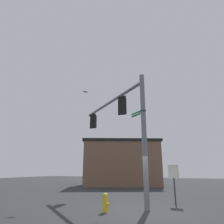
{
  "coord_description": "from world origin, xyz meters",
  "views": [
    {
      "loc": [
        2.91,
        -10.22,
        1.88
      ],
      "look_at": [
        -2.88,
        2.27,
        5.72
      ],
      "focal_mm": 32.96,
      "sensor_mm": 36.0,
      "label": 1
    }
  ],
  "objects_px": {
    "traffic_light_nearest_pole": "(123,106)",
    "bird_flying": "(85,92)",
    "street_name_sign": "(140,113)",
    "traffic_light_mid_inner": "(94,122)",
    "fire_hydrant": "(105,202)",
    "historical_marker": "(174,178)"
  },
  "relations": [
    {
      "from": "street_name_sign",
      "to": "fire_hydrant",
      "type": "bearing_deg",
      "value": -136.9
    },
    {
      "from": "traffic_light_mid_inner",
      "to": "fire_hydrant",
      "type": "height_order",
      "value": "traffic_light_mid_inner"
    },
    {
      "from": "traffic_light_nearest_pole",
      "to": "traffic_light_mid_inner",
      "type": "xyz_separation_m",
      "value": [
        -3.85,
        3.04,
        0.0
      ]
    },
    {
      "from": "traffic_light_mid_inner",
      "to": "bird_flying",
      "type": "relative_size",
      "value": 3.49
    },
    {
      "from": "traffic_light_nearest_pole",
      "to": "fire_hydrant",
      "type": "distance_m",
      "value": 5.85
    },
    {
      "from": "street_name_sign",
      "to": "historical_marker",
      "type": "distance_m",
      "value": 4.3
    },
    {
      "from": "historical_marker",
      "to": "fire_hydrant",
      "type": "bearing_deg",
      "value": -125.83
    },
    {
      "from": "street_name_sign",
      "to": "historical_marker",
      "type": "xyz_separation_m",
      "value": [
        1.18,
        2.27,
        -3.45
      ]
    },
    {
      "from": "traffic_light_mid_inner",
      "to": "street_name_sign",
      "type": "bearing_deg",
      "value": -38.45
    },
    {
      "from": "street_name_sign",
      "to": "bird_flying",
      "type": "distance_m",
      "value": 7.2
    },
    {
      "from": "traffic_light_nearest_pole",
      "to": "street_name_sign",
      "type": "xyz_separation_m",
      "value": [
        1.42,
        -1.14,
        -0.87
      ]
    },
    {
      "from": "traffic_light_nearest_pole",
      "to": "bird_flying",
      "type": "xyz_separation_m",
      "value": [
        -4.17,
        2.05,
        2.36
      ]
    },
    {
      "from": "historical_marker",
      "to": "traffic_light_mid_inner",
      "type": "bearing_deg",
      "value": 163.49
    },
    {
      "from": "traffic_light_mid_inner",
      "to": "fire_hydrant",
      "type": "xyz_separation_m",
      "value": [
        3.86,
        -5.49,
        -5.32
      ]
    },
    {
      "from": "street_name_sign",
      "to": "fire_hydrant",
      "type": "height_order",
      "value": "street_name_sign"
    },
    {
      "from": "traffic_light_nearest_pole",
      "to": "street_name_sign",
      "type": "height_order",
      "value": "traffic_light_nearest_pole"
    },
    {
      "from": "fire_hydrant",
      "to": "street_name_sign",
      "type": "bearing_deg",
      "value": 43.1
    },
    {
      "from": "traffic_light_nearest_pole",
      "to": "bird_flying",
      "type": "relative_size",
      "value": 3.49
    },
    {
      "from": "traffic_light_nearest_pole",
      "to": "bird_flying",
      "type": "distance_m",
      "value": 5.21
    },
    {
      "from": "street_name_sign",
      "to": "bird_flying",
      "type": "xyz_separation_m",
      "value": [
        -5.58,
        3.19,
        3.24
      ]
    },
    {
      "from": "street_name_sign",
      "to": "bird_flying",
      "type": "bearing_deg",
      "value": 150.24
    },
    {
      "from": "traffic_light_mid_inner",
      "to": "bird_flying",
      "type": "height_order",
      "value": "bird_flying"
    }
  ]
}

